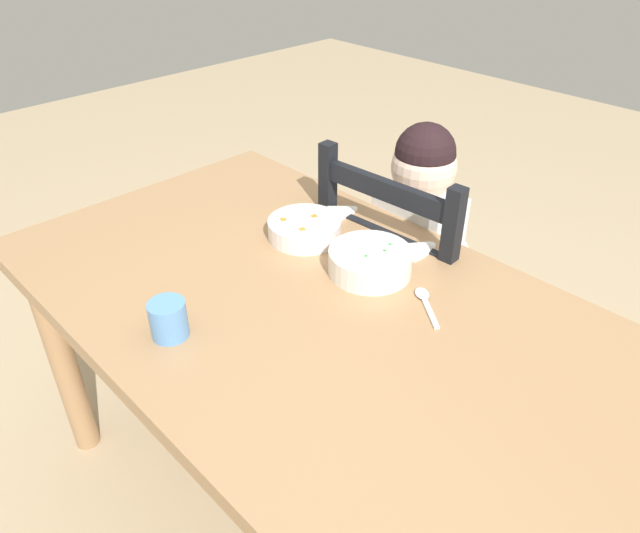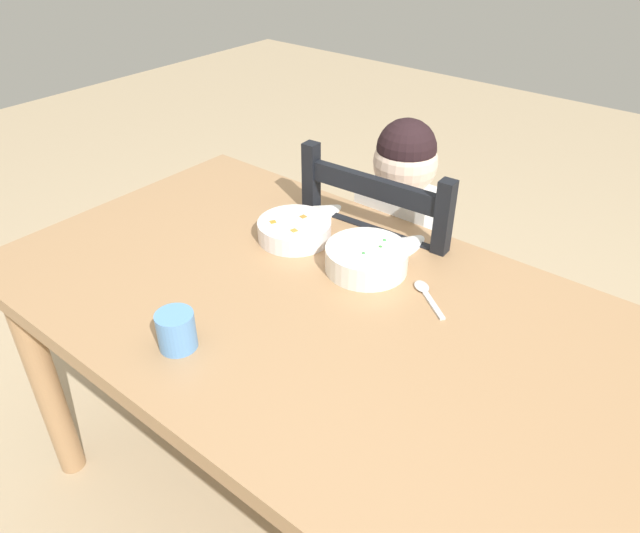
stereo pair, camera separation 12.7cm
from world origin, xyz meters
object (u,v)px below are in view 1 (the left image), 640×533
at_px(dining_chair, 407,295).
at_px(bowl_of_carrots, 305,228).
at_px(child_figure, 410,241).
at_px(spoon, 425,299).
at_px(drinking_cup, 169,319).
at_px(dining_table, 325,343).
at_px(bowl_of_peas, 370,261).

xyz_separation_m(dining_chair, bowl_of_carrots, (-0.11, -0.30, 0.30)).
relative_size(child_figure, spoon, 7.88).
xyz_separation_m(child_figure, drinking_cup, (-0.01, -0.74, 0.12)).
height_order(dining_table, drinking_cup, drinking_cup).
bearing_deg(bowl_of_peas, child_figure, 110.31).
height_order(dining_chair, child_figure, child_figure).
bearing_deg(dining_chair, child_figure, -111.28).
distance_m(child_figure, bowl_of_carrots, 0.33).
bearing_deg(drinking_cup, dining_chair, 88.67).
bearing_deg(bowl_of_peas, drinking_cup, -105.44).
height_order(dining_chair, spoon, dining_chair).
height_order(bowl_of_peas, bowl_of_carrots, bowl_of_peas).
xyz_separation_m(spoon, drinking_cup, (-0.28, -0.45, 0.03)).
bearing_deg(child_figure, drinking_cup, -91.11).
bearing_deg(bowl_of_peas, spoon, 0.67).
bearing_deg(spoon, dining_table, -126.38).
bearing_deg(child_figure, bowl_of_carrots, -110.31).
height_order(dining_table, child_figure, child_figure).
relative_size(bowl_of_carrots, drinking_cup, 2.37).
bearing_deg(spoon, dining_chair, 131.02).
bearing_deg(dining_chair, dining_table, -74.02).
relative_size(spoon, drinking_cup, 1.59).
relative_size(dining_table, drinking_cup, 20.23).
relative_size(child_figure, bowl_of_peas, 5.11).
relative_size(child_figure, bowl_of_carrots, 5.31).
height_order(bowl_of_peas, drinking_cup, drinking_cup).
bearing_deg(dining_chair, drinking_cup, -91.33).
xyz_separation_m(dining_table, child_figure, (-0.14, 0.46, 0.01)).
bearing_deg(drinking_cup, bowl_of_peas, 74.56).
distance_m(spoon, drinking_cup, 0.53).
bearing_deg(dining_chair, spoon, -48.98).
xyz_separation_m(bowl_of_carrots, drinking_cup, (0.09, -0.44, 0.01)).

